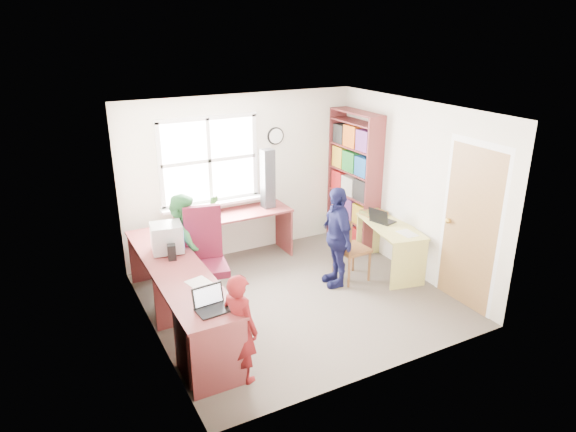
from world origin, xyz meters
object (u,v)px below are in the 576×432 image
(crt_monitor, at_px, (167,238))
(person_green, at_px, (186,246))
(laptop_right, at_px, (381,219))
(bookshelf, at_px, (354,183))
(swivel_chair, at_px, (206,264))
(potted_plant, at_px, (212,206))
(person_navy, at_px, (337,237))
(person_red, at_px, (240,328))
(laptop_left, at_px, (211,304))
(right_desk, at_px, (390,237))
(l_desk, at_px, (206,301))
(wooden_chair, at_px, (348,246))
(cd_tower, at_px, (268,179))

(crt_monitor, relative_size, person_green, 0.30)
(laptop_right, bearing_deg, bookshelf, -26.10)
(bookshelf, distance_m, swivel_chair, 2.83)
(potted_plant, distance_m, person_navy, 1.81)
(bookshelf, distance_m, person_red, 3.72)
(crt_monitor, relative_size, person_red, 0.35)
(swivel_chair, height_order, laptop_left, swivel_chair)
(right_desk, relative_size, crt_monitor, 3.14)
(right_desk, height_order, bookshelf, bookshelf)
(potted_plant, height_order, person_red, person_red)
(l_desk, xyz_separation_m, person_navy, (1.97, 0.41, 0.23))
(wooden_chair, height_order, potted_plant, potted_plant)
(crt_monitor, xyz_separation_m, potted_plant, (0.89, 0.87, -0.02))
(right_desk, bearing_deg, laptop_left, -148.74)
(right_desk, distance_m, laptop_right, 0.29)
(bookshelf, relative_size, crt_monitor, 5.20)
(cd_tower, distance_m, potted_plant, 0.92)
(bookshelf, relative_size, laptop_right, 5.56)
(wooden_chair, xyz_separation_m, person_navy, (-0.19, 0.00, 0.17))
(person_navy, bearing_deg, person_green, -98.66)
(person_green, bearing_deg, potted_plant, -25.96)
(bookshelf, height_order, laptop_left, bookshelf)
(wooden_chair, xyz_separation_m, person_green, (-2.04, 0.65, 0.17))
(crt_monitor, relative_size, person_navy, 0.30)
(l_desk, relative_size, swivel_chair, 2.37)
(l_desk, distance_m, wooden_chair, 2.20)
(wooden_chair, distance_m, laptop_left, 2.56)
(laptop_left, bearing_deg, wooden_chair, 19.76)
(cd_tower, xyz_separation_m, potted_plant, (-0.87, -0.01, -0.27))
(person_red, xyz_separation_m, person_green, (0.06, 1.89, 0.11))
(bookshelf, xyz_separation_m, laptop_left, (-3.11, -2.12, -0.20))
(l_desk, distance_m, person_navy, 2.02)
(swivel_chair, distance_m, person_red, 1.57)
(right_desk, xyz_separation_m, person_red, (-2.81, -1.23, 0.08))
(crt_monitor, distance_m, person_green, 0.44)
(crt_monitor, height_order, person_green, person_green)
(swivel_chair, relative_size, cd_tower, 1.42)
(laptop_right, distance_m, person_navy, 0.85)
(bookshelf, bearing_deg, person_red, -141.59)
(bookshelf, bearing_deg, right_desk, -94.85)
(bookshelf, height_order, potted_plant, bookshelf)
(potted_plant, bearing_deg, person_green, -133.30)
(swivel_chair, bearing_deg, person_red, -87.42)
(wooden_chair, bearing_deg, laptop_left, -159.03)
(l_desk, distance_m, laptop_right, 2.87)
(swivel_chair, xyz_separation_m, person_navy, (1.70, -0.31, 0.15))
(laptop_left, relative_size, cd_tower, 0.38)
(laptop_right, relative_size, person_red, 0.33)
(person_navy, bearing_deg, laptop_left, -52.77)
(l_desk, distance_m, crt_monitor, 0.97)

